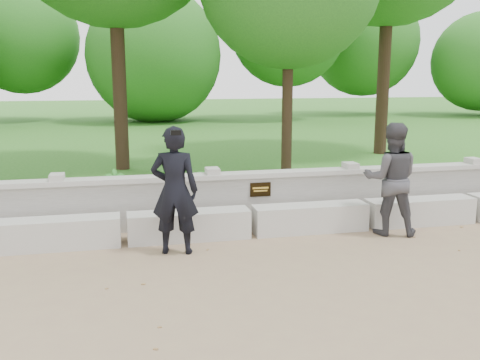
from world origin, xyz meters
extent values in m
plane|color=#8B7655|center=(0.00, 0.00, 0.00)|extent=(80.00, 80.00, 0.00)
cube|color=#256217|center=(0.00, 14.00, 0.12)|extent=(40.00, 22.00, 0.25)
cube|color=beige|center=(-3.00, 1.90, 0.23)|extent=(1.90, 0.45, 0.45)
cube|color=beige|center=(-1.00, 1.90, 0.23)|extent=(1.90, 0.45, 0.45)
cube|color=beige|center=(1.00, 1.90, 0.23)|extent=(1.90, 0.45, 0.45)
cube|color=beige|center=(3.00, 1.90, 0.23)|extent=(1.90, 0.45, 0.45)
cube|color=#B2AFA8|center=(0.00, 2.60, 0.41)|extent=(12.50, 0.25, 0.82)
cube|color=beige|center=(0.00, 2.60, 0.86)|extent=(12.50, 0.35, 0.08)
cube|color=black|center=(0.30, 2.46, 0.62)|extent=(0.36, 0.02, 0.24)
imported|color=black|center=(-1.27, 1.30, 0.92)|extent=(0.76, 0.58, 1.85)
cube|color=black|center=(-1.27, 0.93, 1.78)|extent=(0.14, 0.05, 0.07)
imported|color=#3C3B40|center=(2.21, 1.50, 0.90)|extent=(1.06, 0.95, 1.81)
cylinder|color=#382619|center=(-1.96, 7.24, 2.71)|extent=(0.33, 0.33, 4.93)
cylinder|color=#382619|center=(1.83, 5.82, 2.08)|extent=(0.25, 0.25, 3.66)
cylinder|color=#382619|center=(5.52, 8.30, 2.91)|extent=(0.36, 0.36, 5.32)
imported|color=#307B2A|center=(-2.11, 3.30, 0.59)|extent=(0.41, 0.33, 0.67)
imported|color=#307B2A|center=(-0.58, 3.30, 0.53)|extent=(0.40, 0.39, 0.56)
camera|label=1|loc=(-2.00, -6.14, 2.53)|focal=40.00mm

